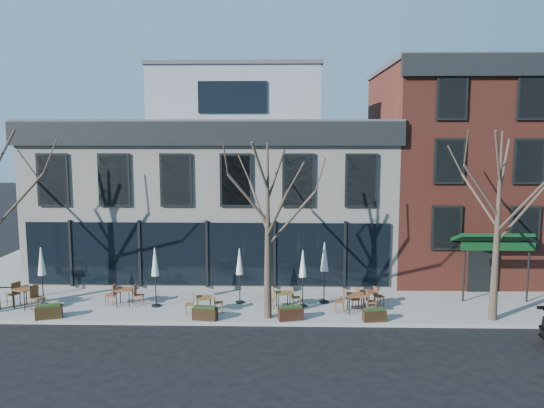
{
  "coord_description": "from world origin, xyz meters",
  "views": [
    {
      "loc": [
        3.68,
        -24.54,
        7.41
      ],
      "look_at": [
        3.03,
        2.0,
        4.03
      ],
      "focal_mm": 35.0,
      "sensor_mm": 36.0,
      "label": 1
    }
  ],
  "objects": [
    {
      "name": "ground",
      "position": [
        0.0,
        0.0,
        0.0
      ],
      "size": [
        120.0,
        120.0,
        0.0
      ],
      "primitive_type": "plane",
      "color": "black",
      "rests_on": "ground"
    },
    {
      "name": "umbrella_2",
      "position": [
        1.71,
        -2.0,
        1.87
      ],
      "size": [
        0.39,
        0.39,
        2.44
      ],
      "color": "black",
      "rests_on": "sidewalk_front"
    },
    {
      "name": "cafe_set_1",
      "position": [
        -3.25,
        -2.46,
        0.61
      ],
      "size": [
        1.68,
        0.68,
        0.89
      ],
      "color": "brown",
      "rests_on": "sidewalk_front"
    },
    {
      "name": "cafe_set_4",
      "position": [
        6.63,
        -3.17,
        0.63
      ],
      "size": [
        1.77,
        0.72,
        0.94
      ],
      "color": "brown",
      "rests_on": "sidewalk_front"
    },
    {
      "name": "planter_0",
      "position": [
        -5.8,
        -4.2,
        0.43
      ],
      "size": [
        1.09,
        0.68,
        0.57
      ],
      "color": "#312310",
      "rests_on": "sidewalk_front"
    },
    {
      "name": "cafe_set_5",
      "position": [
        7.2,
        -2.45,
        0.58
      ],
      "size": [
        1.63,
        0.91,
        0.84
      ],
      "color": "brown",
      "rests_on": "sidewalk_front"
    },
    {
      "name": "planter_2",
      "position": [
        3.92,
        -4.15,
        0.43
      ],
      "size": [
        1.06,
        0.62,
        0.56
      ],
      "color": "#321A10",
      "rests_on": "sidewalk_front"
    },
    {
      "name": "cafe_set_0",
      "position": [
        -7.4,
        -2.88,
        0.68
      ],
      "size": [
        2.0,
        1.24,
        1.04
      ],
      "color": "brown",
      "rests_on": "sidewalk_front"
    },
    {
      "name": "tree_right",
      "position": [
        12.01,
        -3.9,
        4.02
      ],
      "size": [
        3.72,
        3.77,
        7.48
      ],
      "color": "#382B21",
      "rests_on": "sidewalk_front"
    },
    {
      "name": "planter_1",
      "position": [
        0.5,
        -4.2,
        0.42
      ],
      "size": [
        1.02,
        0.54,
        0.55
      ],
      "color": "black",
      "rests_on": "sidewalk_front"
    },
    {
      "name": "red_brick_building",
      "position": [
        13.0,
        4.98,
        5.64
      ],
      "size": [
        8.2,
        11.78,
        11.18
      ],
      "color": "maroon",
      "rests_on": "ground"
    },
    {
      "name": "tree_mid",
      "position": [
        3.01,
        -3.9,
        3.79
      ],
      "size": [
        3.5,
        3.55,
        7.04
      ],
      "color": "#382B21",
      "rests_on": "sidewalk_front"
    },
    {
      "name": "umbrella_3",
      "position": [
        4.45,
        -2.44,
        1.89
      ],
      "size": [
        0.4,
        0.4,
        2.47
      ],
      "color": "black",
      "rests_on": "sidewalk_front"
    },
    {
      "name": "umbrella_1",
      "position": [
        -1.86,
        -2.58,
        1.97
      ],
      "size": [
        0.41,
        0.41,
        2.58
      ],
      "color": "black",
      "rests_on": "sidewalk_front"
    },
    {
      "name": "sidewalk_side",
      "position": [
        -11.25,
        6.0,
        0.07
      ],
      "size": [
        4.5,
        12.0,
        0.15
      ],
      "primitive_type": "cube",
      "color": "gray",
      "rests_on": "ground"
    },
    {
      "name": "cafe_set_3",
      "position": [
        3.62,
        -2.6,
        0.57
      ],
      "size": [
        1.58,
        0.73,
        0.81
      ],
      "color": "brown",
      "rests_on": "sidewalk_front"
    },
    {
      "name": "umbrella_0",
      "position": [
        -6.77,
        -2.57,
        1.96
      ],
      "size": [
        0.41,
        0.41,
        2.56
      ],
      "color": "black",
      "rests_on": "sidewalk_front"
    },
    {
      "name": "sidewalk_front",
      "position": [
        3.25,
        -2.15,
        0.07
      ],
      "size": [
        33.5,
        4.7,
        0.15
      ],
      "primitive_type": "cube",
      "color": "gray",
      "rests_on": "ground"
    },
    {
      "name": "cafe_set_2",
      "position": [
        0.35,
        -3.42,
        0.58
      ],
      "size": [
        1.64,
        0.74,
        0.84
      ],
      "color": "brown",
      "rests_on": "sidewalk_front"
    },
    {
      "name": "planter_3",
      "position": [
        7.24,
        -4.2,
        0.4
      ],
      "size": [
        0.94,
        0.48,
        0.5
      ],
      "color": "black",
      "rests_on": "sidewalk_front"
    },
    {
      "name": "corner_building",
      "position": [
        0.07,
        5.07,
        4.72
      ],
      "size": [
        18.39,
        10.39,
        11.1
      ],
      "color": "beige",
      "rests_on": "ground"
    },
    {
      "name": "umbrella_4",
      "position": [
        5.42,
        -1.86,
        2.06
      ],
      "size": [
        0.43,
        0.43,
        2.71
      ],
      "color": "black",
      "rests_on": "sidewalk_front"
    }
  ]
}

